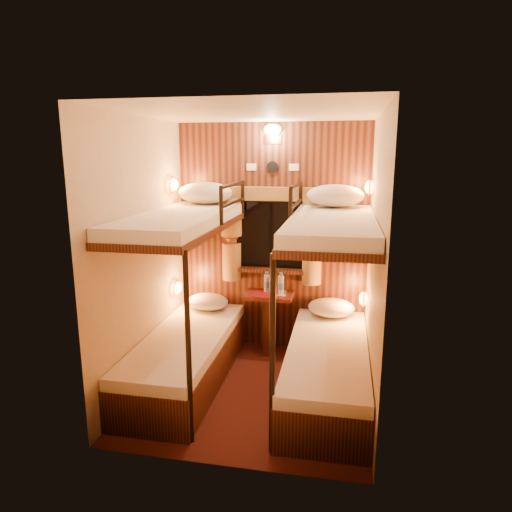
% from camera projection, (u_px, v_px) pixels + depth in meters
% --- Properties ---
extents(floor, '(2.10, 2.10, 0.00)m').
position_uv_depth(floor, '(253.00, 390.00, 4.12)').
color(floor, '#3A160F').
rests_on(floor, ground).
extents(ceiling, '(2.10, 2.10, 0.00)m').
position_uv_depth(ceiling, '(253.00, 112.00, 3.59)').
color(ceiling, silver).
rests_on(ceiling, wall_back).
extents(wall_back, '(2.40, 0.00, 2.40)m').
position_uv_depth(wall_back, '(272.00, 239.00, 4.86)').
color(wall_back, '#C6B293').
rests_on(wall_back, floor).
extents(wall_front, '(2.40, 0.00, 2.40)m').
position_uv_depth(wall_front, '(220.00, 298.00, 2.85)').
color(wall_front, '#C6B293').
rests_on(wall_front, floor).
extents(wall_left, '(0.00, 2.40, 2.40)m').
position_uv_depth(wall_left, '(143.00, 256.00, 4.04)').
color(wall_left, '#C6B293').
rests_on(wall_left, floor).
extents(wall_right, '(0.00, 2.40, 2.40)m').
position_uv_depth(wall_right, '(375.00, 266.00, 3.67)').
color(wall_right, '#C6B293').
rests_on(wall_right, floor).
extents(back_panel, '(2.00, 0.03, 2.40)m').
position_uv_depth(back_panel, '(272.00, 239.00, 4.85)').
color(back_panel, black).
rests_on(back_panel, floor).
extents(bunk_left, '(0.72, 1.90, 1.82)m').
position_uv_depth(bunk_left, '(185.00, 324.00, 4.18)').
color(bunk_left, black).
rests_on(bunk_left, floor).
extents(bunk_right, '(0.72, 1.90, 1.82)m').
position_uv_depth(bunk_right, '(328.00, 334.00, 3.94)').
color(bunk_right, black).
rests_on(bunk_right, floor).
extents(window, '(1.00, 0.12, 0.79)m').
position_uv_depth(window, '(272.00, 241.00, 4.82)').
color(window, black).
rests_on(window, back_panel).
extents(curtains, '(1.10, 0.22, 1.00)m').
position_uv_depth(curtains, '(271.00, 234.00, 4.77)').
color(curtains, olive).
rests_on(curtains, back_panel).
extents(back_fixtures, '(0.54, 0.09, 0.48)m').
position_uv_depth(back_fixtures, '(272.00, 137.00, 4.59)').
color(back_fixtures, black).
rests_on(back_fixtures, back_panel).
extents(reading_lamps, '(2.00, 0.20, 1.25)m').
position_uv_depth(reading_lamps, '(267.00, 241.00, 4.52)').
color(reading_lamps, orange).
rests_on(reading_lamps, wall_left).
extents(table, '(0.50, 0.34, 0.66)m').
position_uv_depth(table, '(269.00, 315.00, 4.84)').
color(table, '#541713').
rests_on(table, floor).
extents(bottle_left, '(0.06, 0.06, 0.22)m').
position_uv_depth(bottle_left, '(267.00, 283.00, 4.82)').
color(bottle_left, '#99BFE5').
rests_on(bottle_left, table).
extents(bottle_right, '(0.07, 0.07, 0.23)m').
position_uv_depth(bottle_right, '(281.00, 285.00, 4.74)').
color(bottle_right, '#99BFE5').
rests_on(bottle_right, table).
extents(sachet_a, '(0.08, 0.06, 0.01)m').
position_uv_depth(sachet_a, '(282.00, 295.00, 4.71)').
color(sachet_a, silver).
rests_on(sachet_a, table).
extents(sachet_b, '(0.08, 0.06, 0.01)m').
position_uv_depth(sachet_b, '(283.00, 292.00, 4.84)').
color(sachet_b, silver).
rests_on(sachet_b, table).
extents(pillow_lower_left, '(0.44, 0.31, 0.17)m').
position_uv_depth(pillow_lower_left, '(208.00, 302.00, 4.86)').
color(pillow_lower_left, silver).
rests_on(pillow_lower_left, bunk_left).
extents(pillow_lower_right, '(0.47, 0.34, 0.18)m').
position_uv_depth(pillow_lower_right, '(331.00, 308.00, 4.65)').
color(pillow_lower_right, silver).
rests_on(pillow_lower_right, bunk_right).
extents(pillow_upper_left, '(0.56, 0.40, 0.22)m').
position_uv_depth(pillow_upper_left, '(205.00, 193.00, 4.62)').
color(pillow_upper_left, silver).
rests_on(pillow_upper_left, bunk_left).
extents(pillow_upper_right, '(0.54, 0.39, 0.21)m').
position_uv_depth(pillow_upper_right, '(335.00, 196.00, 4.33)').
color(pillow_upper_right, silver).
rests_on(pillow_upper_right, bunk_right).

